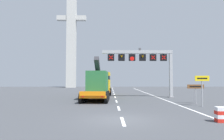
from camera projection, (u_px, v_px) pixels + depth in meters
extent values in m
plane|color=#424449|center=(119.00, 120.00, 12.51)|extent=(112.00, 112.00, 0.00)
cube|color=silver|center=(123.00, 121.00, 11.95)|extent=(0.20, 2.60, 0.01)
cube|color=silver|center=(119.00, 108.00, 17.38)|extent=(0.20, 2.60, 0.01)
cube|color=silver|center=(116.00, 101.00, 22.81)|extent=(0.20, 2.60, 0.01)
cube|color=silver|center=(115.00, 97.00, 28.24)|extent=(0.20, 2.60, 0.01)
cube|color=silver|center=(114.00, 94.00, 33.67)|extent=(0.20, 2.60, 0.01)
cube|color=silver|center=(114.00, 92.00, 39.10)|extent=(0.20, 2.60, 0.01)
cube|color=silver|center=(113.00, 91.00, 44.53)|extent=(0.20, 2.60, 0.01)
cube|color=silver|center=(113.00, 89.00, 49.96)|extent=(0.20, 2.60, 0.01)
cube|color=silver|center=(112.00, 88.00, 55.39)|extent=(0.20, 2.60, 0.01)
cube|color=silver|center=(112.00, 88.00, 60.82)|extent=(0.20, 2.60, 0.01)
cube|color=silver|center=(164.00, 100.00, 24.58)|extent=(0.20, 63.00, 0.01)
cube|color=#9EA0A5|center=(171.00, 74.00, 27.84)|extent=(0.40, 0.40, 6.64)
cube|color=slate|center=(171.00, 97.00, 27.69)|extent=(0.90, 0.90, 0.08)
cube|color=#9EA0A5|center=(137.00, 52.00, 27.92)|extent=(9.85, 0.44, 0.44)
cube|color=#4C4C51|center=(140.00, 49.00, 27.95)|extent=(0.28, 0.40, 0.28)
cube|color=black|center=(163.00, 58.00, 27.93)|extent=(0.92, 0.24, 0.95)
cube|color=#9EA0A5|center=(163.00, 54.00, 27.96)|extent=(0.08, 0.08, 0.16)
cube|color=red|center=(164.00, 57.00, 27.81)|extent=(0.56, 0.02, 0.56)
cube|color=red|center=(164.00, 57.00, 27.81)|extent=(0.56, 0.02, 0.56)
cube|color=black|center=(153.00, 58.00, 27.92)|extent=(0.92, 0.24, 0.95)
cube|color=#9EA0A5|center=(153.00, 54.00, 27.94)|extent=(0.08, 0.08, 0.16)
cube|color=red|center=(153.00, 57.00, 27.79)|extent=(0.56, 0.02, 0.56)
cube|color=red|center=(153.00, 57.00, 27.79)|extent=(0.56, 0.02, 0.56)
cube|color=black|center=(142.00, 58.00, 27.90)|extent=(0.92, 0.24, 0.95)
cube|color=#9EA0A5|center=(142.00, 54.00, 27.92)|extent=(0.08, 0.08, 0.16)
cone|color=orange|center=(143.00, 57.00, 27.77)|extent=(0.33, 0.33, 0.33)
cube|color=black|center=(132.00, 58.00, 27.88)|extent=(0.92, 0.24, 0.95)
cube|color=#9EA0A5|center=(132.00, 54.00, 27.90)|extent=(0.08, 0.08, 0.16)
cone|color=red|center=(132.00, 59.00, 27.74)|extent=(0.59, 0.02, 0.59)
cube|color=black|center=(121.00, 58.00, 27.86)|extent=(0.92, 0.24, 0.95)
cube|color=#9EA0A5|center=(121.00, 54.00, 27.88)|extent=(0.08, 0.08, 0.16)
cone|color=orange|center=(122.00, 57.00, 27.73)|extent=(0.33, 0.33, 0.33)
cube|color=black|center=(111.00, 58.00, 27.84)|extent=(0.92, 0.24, 0.95)
cube|color=#9EA0A5|center=(111.00, 54.00, 27.86)|extent=(0.08, 0.08, 0.16)
cube|color=red|center=(111.00, 57.00, 27.71)|extent=(0.56, 0.02, 0.56)
cube|color=red|center=(111.00, 57.00, 27.71)|extent=(0.56, 0.02, 0.56)
cube|color=orange|center=(98.00, 93.00, 25.28)|extent=(3.23, 10.51, 0.24)
cube|color=orange|center=(92.00, 94.00, 20.02)|extent=(2.66, 0.19, 0.44)
cylinder|color=black|center=(81.00, 98.00, 20.81)|extent=(0.37, 1.11, 1.10)
cylinder|color=black|center=(106.00, 98.00, 20.74)|extent=(0.37, 1.11, 1.10)
cylinder|color=black|center=(82.00, 97.00, 21.86)|extent=(0.37, 1.11, 1.10)
cylinder|color=black|center=(107.00, 97.00, 21.78)|extent=(0.37, 1.11, 1.10)
cylinder|color=black|center=(84.00, 97.00, 22.91)|extent=(0.37, 1.11, 1.10)
cylinder|color=black|center=(107.00, 97.00, 22.83)|extent=(0.37, 1.11, 1.10)
cylinder|color=black|center=(85.00, 96.00, 23.96)|extent=(0.37, 1.11, 1.10)
cylinder|color=black|center=(108.00, 96.00, 23.88)|extent=(0.37, 1.11, 1.10)
cylinder|color=black|center=(87.00, 95.00, 25.01)|extent=(0.37, 1.11, 1.10)
cylinder|color=black|center=(108.00, 95.00, 24.93)|extent=(0.37, 1.11, 1.10)
cube|color=gold|center=(102.00, 82.00, 32.43)|extent=(2.71, 3.31, 3.10)
cube|color=black|center=(102.00, 78.00, 32.46)|extent=(2.74, 3.33, 0.60)
cylinder|color=black|center=(95.00, 91.00, 33.27)|extent=(0.39, 1.11, 1.10)
cylinder|color=black|center=(110.00, 91.00, 33.20)|extent=(0.39, 1.11, 1.10)
cylinder|color=black|center=(93.00, 92.00, 31.28)|extent=(0.39, 1.11, 1.10)
cylinder|color=black|center=(110.00, 92.00, 31.20)|extent=(0.39, 1.11, 1.10)
cube|color=#236638|center=(98.00, 82.00, 25.74)|extent=(2.62, 5.81, 2.70)
cube|color=#2D2D33|center=(97.00, 66.00, 24.98)|extent=(0.68, 2.96, 2.29)
cube|color=red|center=(83.00, 97.00, 20.00)|extent=(0.20, 0.07, 0.12)
cube|color=red|center=(102.00, 97.00, 19.94)|extent=(0.20, 0.07, 0.12)
cylinder|color=#9EA0A5|center=(202.00, 91.00, 18.56)|extent=(0.10, 0.10, 2.87)
cube|color=yellow|center=(202.00, 78.00, 18.56)|extent=(1.34, 0.06, 0.49)
cube|color=black|center=(202.00, 78.00, 18.52)|extent=(0.96, 0.01, 0.12)
cylinder|color=#9EA0A5|center=(196.00, 94.00, 20.58)|extent=(0.10, 0.10, 2.00)
cube|color=brown|center=(196.00, 87.00, 20.55)|extent=(1.73, 0.06, 0.42)
cube|color=black|center=(196.00, 87.00, 20.52)|extent=(1.24, 0.01, 0.12)
cube|color=white|center=(224.00, 109.00, 11.77)|extent=(1.04, 0.58, 0.23)
cube|color=#B7B7B2|center=(72.00, 31.00, 61.58)|extent=(2.80, 2.00, 34.75)
cube|color=#B7B7B2|center=(72.00, 18.00, 61.78)|extent=(9.00, 1.60, 1.40)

